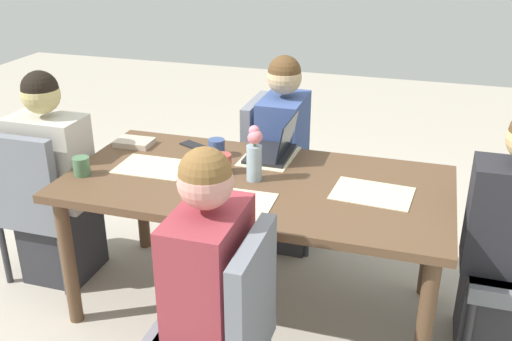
% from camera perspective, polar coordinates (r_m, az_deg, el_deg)
% --- Properties ---
extents(ground_plane, '(10.00, 10.00, 0.00)m').
position_cam_1_polar(ground_plane, '(3.20, 0.00, -13.03)').
color(ground_plane, '#B2A899').
extents(dining_table, '(1.86, 0.93, 0.74)m').
position_cam_1_polar(dining_table, '(2.86, 0.00, -2.41)').
color(dining_table, brown).
rests_on(dining_table, ground_plane).
extents(person_head_left_left_near, '(0.40, 0.36, 1.19)m').
position_cam_1_polar(person_head_left_left_near, '(2.87, 23.44, -7.38)').
color(person_head_left_left_near, '#2D2D33').
rests_on(person_head_left_left_near, ground_plane).
extents(chair_near_left_mid, '(0.44, 0.44, 0.90)m').
position_cam_1_polar(chair_near_left_mid, '(3.61, 1.70, 0.64)').
color(chair_near_left_mid, slate).
rests_on(chair_near_left_mid, ground_plane).
extents(person_near_left_mid, '(0.36, 0.40, 1.19)m').
position_cam_1_polar(person_near_left_mid, '(3.53, 2.61, 0.54)').
color(person_near_left_mid, '#2D2D33').
rests_on(person_near_left_mid, ground_plane).
extents(chair_head_right_left_far, '(0.44, 0.44, 0.90)m').
position_cam_1_polar(chair_head_right_left_far, '(3.39, -20.50, -2.62)').
color(chair_head_right_left_far, slate).
rests_on(chair_head_right_left_far, ground_plane).
extents(person_head_right_left_far, '(0.40, 0.36, 1.19)m').
position_cam_1_polar(person_head_right_left_far, '(3.39, -19.02, -1.82)').
color(person_head_right_left_far, '#2D2D33').
rests_on(person_head_right_left_far, ground_plane).
extents(chair_far_right_near, '(0.44, 0.44, 0.90)m').
position_cam_1_polar(chair_far_right_near, '(2.26, -3.21, -15.23)').
color(chair_far_right_near, slate).
rests_on(chair_far_right_near, ground_plane).
extents(person_far_right_near, '(0.36, 0.40, 1.19)m').
position_cam_1_polar(person_far_right_near, '(2.31, -4.49, -13.44)').
color(person_far_right_near, '#2D2D33').
rests_on(person_far_right_near, ground_plane).
extents(flower_vase, '(0.08, 0.08, 0.28)m').
position_cam_1_polar(flower_vase, '(2.77, -0.12, 1.82)').
color(flower_vase, '#8EA8B7').
rests_on(flower_vase, dining_table).
extents(placemat_head_left_left_near, '(0.38, 0.29, 0.00)m').
position_cam_1_polar(placemat_head_left_left_near, '(2.74, 11.30, -2.20)').
color(placemat_head_left_left_near, beige).
rests_on(placemat_head_left_left_near, dining_table).
extents(placemat_near_left_mid, '(0.27, 0.37, 0.00)m').
position_cam_1_polar(placemat_near_left_mid, '(3.10, 1.29, 1.40)').
color(placemat_near_left_mid, beige).
rests_on(placemat_near_left_mid, dining_table).
extents(placemat_head_right_left_far, '(0.36, 0.27, 0.00)m').
position_cam_1_polar(placemat_head_right_left_far, '(3.01, -10.01, 0.36)').
color(placemat_head_right_left_far, beige).
rests_on(placemat_head_right_left_far, dining_table).
extents(placemat_far_right_near, '(0.27, 0.36, 0.00)m').
position_cam_1_polar(placemat_far_right_near, '(2.56, -1.55, -3.67)').
color(placemat_far_right_near, beige).
rests_on(placemat_far_right_near, dining_table).
extents(laptop_near_left_mid, '(0.22, 0.32, 0.21)m').
position_cam_1_polar(laptop_near_left_mid, '(3.08, 1.90, 2.16)').
color(laptop_near_left_mid, black).
rests_on(laptop_near_left_mid, dining_table).
extents(coffee_mug_near_left, '(0.09, 0.09, 0.10)m').
position_cam_1_polar(coffee_mug_near_left, '(2.89, -3.25, 0.68)').
color(coffee_mug_near_left, '#AD3D38').
rests_on(coffee_mug_near_left, dining_table).
extents(coffee_mug_near_right, '(0.09, 0.09, 0.09)m').
position_cam_1_polar(coffee_mug_near_right, '(3.09, -3.87, 2.23)').
color(coffee_mug_near_right, '#33477A').
rests_on(coffee_mug_near_right, dining_table).
extents(coffee_mug_centre_left, '(0.08, 0.08, 0.09)m').
position_cam_1_polar(coffee_mug_centre_left, '(2.99, -16.68, 0.41)').
color(coffee_mug_centre_left, '#47704C').
rests_on(coffee_mug_centre_left, dining_table).
extents(book_red_cover, '(0.20, 0.14, 0.03)m').
position_cam_1_polar(book_red_cover, '(3.31, -11.79, 2.70)').
color(book_red_cover, '#B2A38E').
rests_on(book_red_cover, dining_table).
extents(phone_black, '(0.17, 0.13, 0.01)m').
position_cam_1_polar(phone_black, '(3.26, -6.16, 2.47)').
color(phone_black, black).
rests_on(phone_black, dining_table).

